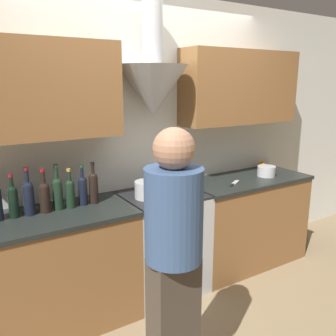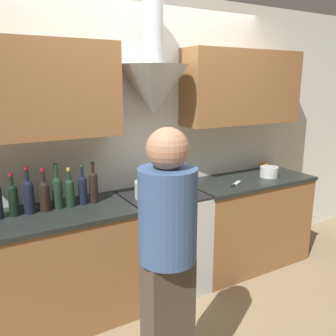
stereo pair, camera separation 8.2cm
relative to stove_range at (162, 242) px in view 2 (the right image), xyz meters
name	(u,v)px [view 2 (the right image)]	position (x,y,z in m)	size (l,w,h in m)	color
ground_plane	(182,307)	(0.00, -0.34, -0.46)	(12.00, 12.00, 0.00)	#847051
wall_back	(149,125)	(0.02, 0.26, 1.02)	(8.40, 0.59, 2.60)	silver
counter_left	(55,269)	(-0.94, 0.00, 0.00)	(1.22, 0.62, 0.91)	brown
counter_right	(246,221)	(0.99, 0.00, 0.00)	(1.31, 0.62, 0.91)	brown
stove_range	(162,242)	(0.00, 0.00, 0.00)	(0.69, 0.60, 0.91)	#B7BABC
wine_bottle_3	(13,198)	(-1.17, 0.08, 0.58)	(0.07, 0.07, 0.32)	black
wine_bottle_4	(28,195)	(-1.07, 0.08, 0.60)	(0.08, 0.08, 0.35)	black
wine_bottle_5	(44,194)	(-0.96, 0.07, 0.58)	(0.08, 0.08, 0.33)	black
wine_bottle_6	(57,191)	(-0.86, 0.09, 0.59)	(0.07, 0.07, 0.35)	black
wine_bottle_7	(70,191)	(-0.77, 0.07, 0.58)	(0.07, 0.07, 0.31)	black
wine_bottle_8	(83,188)	(-0.67, 0.09, 0.58)	(0.07, 0.07, 0.32)	black
wine_bottle_9	(93,186)	(-0.58, 0.08, 0.59)	(0.07, 0.07, 0.33)	black
stock_pot	(148,189)	(-0.16, -0.03, 0.52)	(0.22, 0.22, 0.14)	#B7BABC
mixing_bowl	(178,187)	(0.16, 0.00, 0.49)	(0.29, 0.29, 0.08)	#B7BABC
orange_fruit	(265,165)	(1.43, 0.22, 0.49)	(0.08, 0.08, 0.08)	orange
saucepan	(269,172)	(1.21, -0.06, 0.50)	(0.18, 0.18, 0.10)	#B7BABC
chefs_knife	(236,184)	(0.74, -0.10, 0.46)	(0.21, 0.14, 0.01)	silver
person_foreground_left	(168,261)	(-0.56, -1.06, 0.46)	(0.31, 0.31, 1.64)	#473D33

